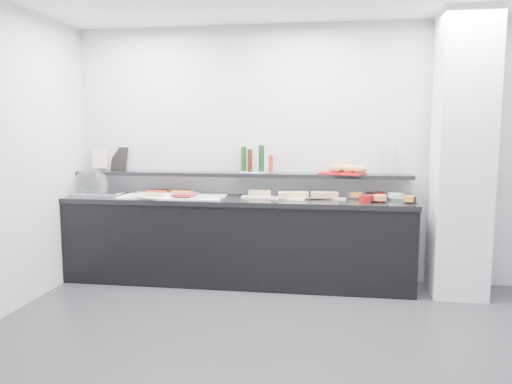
# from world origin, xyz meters

# --- Properties ---
(ground) EXTENTS (5.00, 5.00, 0.00)m
(ground) POSITION_xyz_m (0.00, 0.00, 0.00)
(ground) COLOR #2D2D30
(ground) RESTS_ON ground
(back_wall) EXTENTS (5.00, 0.02, 2.70)m
(back_wall) POSITION_xyz_m (0.00, 2.00, 1.35)
(back_wall) COLOR #B2B5BA
(back_wall) RESTS_ON ground
(column) EXTENTS (0.50, 0.50, 2.70)m
(column) POSITION_xyz_m (1.50, 1.65, 1.35)
(column) COLOR silver
(column) RESTS_ON ground
(buffet_cabinet) EXTENTS (3.60, 0.60, 0.85)m
(buffet_cabinet) POSITION_xyz_m (-0.70, 1.70, 0.42)
(buffet_cabinet) COLOR black
(buffet_cabinet) RESTS_ON ground
(counter_top) EXTENTS (3.62, 0.62, 0.05)m
(counter_top) POSITION_xyz_m (-0.70, 1.70, 0.88)
(counter_top) COLOR black
(counter_top) RESTS_ON buffet_cabinet
(wall_shelf) EXTENTS (3.60, 0.25, 0.04)m
(wall_shelf) POSITION_xyz_m (-0.70, 1.88, 1.13)
(wall_shelf) COLOR black
(wall_shelf) RESTS_ON back_wall
(cloche_base) EXTENTS (0.48, 0.33, 0.04)m
(cloche_base) POSITION_xyz_m (-2.17, 1.67, 0.92)
(cloche_base) COLOR #B3B5BA
(cloche_base) RESTS_ON counter_top
(cloche_dome) EXTENTS (0.44, 0.33, 0.34)m
(cloche_dome) POSITION_xyz_m (-2.27, 1.66, 1.03)
(cloche_dome) COLOR white
(cloche_dome) RESTS_ON cloche_base
(linen_runner) EXTENTS (1.08, 0.52, 0.01)m
(linen_runner) POSITION_xyz_m (-1.36, 1.70, 0.91)
(linen_runner) COLOR white
(linen_runner) RESTS_ON counter_top
(platter_meat_a) EXTENTS (0.33, 0.26, 0.01)m
(platter_meat_a) POSITION_xyz_m (-1.66, 1.83, 0.92)
(platter_meat_a) COLOR white
(platter_meat_a) RESTS_ON linen_runner
(food_meat_a) EXTENTS (0.25, 0.18, 0.02)m
(food_meat_a) POSITION_xyz_m (-1.60, 1.85, 0.94)
(food_meat_a) COLOR maroon
(food_meat_a) RESTS_ON platter_meat_a
(platter_salmon) EXTENTS (0.37, 0.28, 0.01)m
(platter_salmon) POSITION_xyz_m (-1.31, 1.81, 0.92)
(platter_salmon) COLOR white
(platter_salmon) RESTS_ON linen_runner
(food_salmon) EXTENTS (0.26, 0.22, 0.02)m
(food_salmon) POSITION_xyz_m (-1.31, 1.84, 0.94)
(food_salmon) COLOR orange
(food_salmon) RESTS_ON platter_salmon
(platter_cheese) EXTENTS (0.35, 0.29, 0.01)m
(platter_cheese) POSITION_xyz_m (-1.61, 1.52, 0.92)
(platter_cheese) COLOR white
(platter_cheese) RESTS_ON linen_runner
(food_cheese) EXTENTS (0.20, 0.14, 0.02)m
(food_cheese) POSITION_xyz_m (-1.53, 1.55, 0.94)
(food_cheese) COLOR tan
(food_cheese) RESTS_ON platter_cheese
(platter_meat_b) EXTENTS (0.38, 0.29, 0.01)m
(platter_meat_b) POSITION_xyz_m (-0.98, 1.60, 0.92)
(platter_meat_b) COLOR silver
(platter_meat_b) RESTS_ON linen_runner
(food_meat_b) EXTENTS (0.25, 0.16, 0.02)m
(food_meat_b) POSITION_xyz_m (-1.21, 1.56, 0.94)
(food_meat_b) COLOR maroon
(food_meat_b) RESTS_ON platter_meat_b
(sandwich_plate_left) EXTENTS (0.37, 0.18, 0.01)m
(sandwich_plate_left) POSITION_xyz_m (-0.47, 1.78, 0.91)
(sandwich_plate_left) COLOR white
(sandwich_plate_left) RESTS_ON counter_top
(sandwich_food_left) EXTENTS (0.24, 0.14, 0.06)m
(sandwich_food_left) POSITION_xyz_m (-0.47, 1.78, 0.94)
(sandwich_food_left) COLOR tan
(sandwich_food_left) RESTS_ON sandwich_plate_left
(tongs_left) EXTENTS (0.16, 0.04, 0.01)m
(tongs_left) POSITION_xyz_m (-0.55, 1.73, 0.92)
(tongs_left) COLOR #A9AAB0
(tongs_left) RESTS_ON sandwich_plate_left
(sandwich_plate_mid) EXTENTS (0.36, 0.22, 0.01)m
(sandwich_plate_mid) POSITION_xyz_m (-0.15, 1.69, 0.91)
(sandwich_plate_mid) COLOR white
(sandwich_plate_mid) RESTS_ON counter_top
(sandwich_food_mid) EXTENTS (0.31, 0.17, 0.06)m
(sandwich_food_mid) POSITION_xyz_m (-0.10, 1.70, 0.94)
(sandwich_food_mid) COLOR #D6BB70
(sandwich_food_mid) RESTS_ON sandwich_plate_mid
(tongs_mid) EXTENTS (0.15, 0.06, 0.01)m
(tongs_mid) POSITION_xyz_m (-0.16, 1.63, 0.92)
(tongs_mid) COLOR silver
(tongs_mid) RESTS_ON sandwich_plate_mid
(sandwich_plate_right) EXTENTS (0.37, 0.22, 0.01)m
(sandwich_plate_right) POSITION_xyz_m (0.27, 1.80, 0.91)
(sandwich_plate_right) COLOR silver
(sandwich_plate_right) RESTS_ON counter_top
(sandwich_food_right) EXTENTS (0.28, 0.14, 0.06)m
(sandwich_food_right) POSITION_xyz_m (0.21, 1.75, 0.94)
(sandwich_food_right) COLOR tan
(sandwich_food_right) RESTS_ON sandwich_plate_right
(tongs_right) EXTENTS (0.15, 0.07, 0.01)m
(tongs_right) POSITION_xyz_m (0.08, 1.69, 0.92)
(tongs_right) COLOR #B6B9BD
(tongs_right) RESTS_ON sandwich_plate_right
(bowl_glass_fruit) EXTENTS (0.18, 0.18, 0.07)m
(bowl_glass_fruit) POSITION_xyz_m (0.51, 1.82, 0.94)
(bowl_glass_fruit) COLOR white
(bowl_glass_fruit) RESTS_ON counter_top
(fill_glass_fruit) EXTENTS (0.16, 0.16, 0.05)m
(fill_glass_fruit) POSITION_xyz_m (0.53, 1.81, 0.95)
(fill_glass_fruit) COLOR orange
(fill_glass_fruit) RESTS_ON bowl_glass_fruit
(bowl_black_jam) EXTENTS (0.16, 0.16, 0.07)m
(bowl_black_jam) POSITION_xyz_m (0.69, 1.83, 0.94)
(bowl_black_jam) COLOR black
(bowl_black_jam) RESTS_ON counter_top
(fill_black_jam) EXTENTS (0.16, 0.16, 0.05)m
(fill_black_jam) POSITION_xyz_m (0.76, 1.85, 0.95)
(fill_black_jam) COLOR #580C11
(fill_black_jam) RESTS_ON bowl_black_jam
(bowl_glass_cream) EXTENTS (0.22, 0.22, 0.07)m
(bowl_glass_cream) POSITION_xyz_m (1.00, 1.83, 0.94)
(bowl_glass_cream) COLOR silver
(bowl_glass_cream) RESTS_ON counter_top
(fill_glass_cream) EXTENTS (0.17, 0.17, 0.05)m
(fill_glass_cream) POSITION_xyz_m (0.92, 1.81, 0.95)
(fill_glass_cream) COLOR white
(fill_glass_cream) RESTS_ON bowl_glass_cream
(bowl_red_jam) EXTENTS (0.14, 0.14, 0.07)m
(bowl_red_jam) POSITION_xyz_m (0.60, 1.57, 0.94)
(bowl_red_jam) COLOR maroon
(bowl_red_jam) RESTS_ON counter_top
(fill_red_jam) EXTENTS (0.13, 0.13, 0.05)m
(fill_red_jam) POSITION_xyz_m (0.64, 1.60, 0.95)
(fill_red_jam) COLOR #5D0D10
(fill_red_jam) RESTS_ON bowl_red_jam
(bowl_glass_salmon) EXTENTS (0.20, 0.20, 0.07)m
(bowl_glass_salmon) POSITION_xyz_m (0.94, 1.60, 0.94)
(bowl_glass_salmon) COLOR white
(bowl_glass_salmon) RESTS_ON counter_top
(fill_glass_salmon) EXTENTS (0.14, 0.14, 0.05)m
(fill_glass_salmon) POSITION_xyz_m (0.74, 1.61, 0.95)
(fill_glass_salmon) COLOR orange
(fill_glass_salmon) RESTS_ON bowl_glass_salmon
(bowl_black_fruit) EXTENTS (0.13, 0.13, 0.07)m
(bowl_black_fruit) POSITION_xyz_m (1.03, 1.58, 0.94)
(bowl_black_fruit) COLOR black
(bowl_black_fruit) RESTS_ON counter_top
(fill_black_fruit) EXTENTS (0.12, 0.12, 0.05)m
(fill_black_fruit) POSITION_xyz_m (1.02, 1.57, 0.95)
(fill_black_fruit) COLOR orange
(fill_black_fruit) RESTS_ON bowl_black_fruit
(framed_print) EXTENTS (0.22, 0.13, 0.26)m
(framed_print) POSITION_xyz_m (-2.08, 1.98, 1.28)
(framed_print) COLOR black
(framed_print) RESTS_ON wall_shelf
(print_art) EXTENTS (0.17, 0.08, 0.22)m
(print_art) POSITION_xyz_m (-2.31, 1.96, 1.28)
(print_art) COLOR #C7A68F
(print_art) RESTS_ON framed_print
(condiment_tray) EXTENTS (0.28, 0.20, 0.01)m
(condiment_tray) POSITION_xyz_m (-0.55, 1.89, 1.16)
(condiment_tray) COLOR silver
(condiment_tray) RESTS_ON wall_shelf
(bottle_green_a) EXTENTS (0.08, 0.08, 0.26)m
(bottle_green_a) POSITION_xyz_m (-0.66, 1.94, 1.29)
(bottle_green_a) COLOR #103C11
(bottle_green_a) RESTS_ON condiment_tray
(bottle_brown) EXTENTS (0.06, 0.06, 0.24)m
(bottle_brown) POSITION_xyz_m (-0.57, 1.84, 1.28)
(bottle_brown) COLOR #3C190A
(bottle_brown) RESTS_ON condiment_tray
(bottle_green_b) EXTENTS (0.07, 0.07, 0.28)m
(bottle_green_b) POSITION_xyz_m (-0.46, 1.88, 1.30)
(bottle_green_b) COLOR black
(bottle_green_b) RESTS_ON condiment_tray
(bottle_hot) EXTENTS (0.05, 0.05, 0.18)m
(bottle_hot) POSITION_xyz_m (-0.35, 1.86, 1.25)
(bottle_hot) COLOR red
(bottle_hot) RESTS_ON condiment_tray
(shaker_salt) EXTENTS (0.03, 0.03, 0.07)m
(shaker_salt) POSITION_xyz_m (-0.49, 1.92, 1.20)
(shaker_salt) COLOR white
(shaker_salt) RESTS_ON condiment_tray
(shaker_pepper) EXTENTS (0.04, 0.04, 0.07)m
(shaker_pepper) POSITION_xyz_m (-0.45, 1.88, 1.20)
(shaker_pepper) COLOR white
(shaker_pepper) RESTS_ON condiment_tray
(bread_tray) EXTENTS (0.50, 0.42, 0.02)m
(bread_tray) POSITION_xyz_m (0.39, 1.86, 1.16)
(bread_tray) COLOR maroon
(bread_tray) RESTS_ON wall_shelf
(bread_roll_nw) EXTENTS (0.17, 0.13, 0.08)m
(bread_roll_nw) POSITION_xyz_m (0.38, 1.93, 1.21)
(bread_roll_nw) COLOR #AB7441
(bread_roll_nw) RESTS_ON bread_tray
(bread_roll_n) EXTENTS (0.14, 0.09, 0.08)m
(bread_roll_n) POSITION_xyz_m (0.32, 1.93, 1.21)
(bread_roll_n) COLOR tan
(bread_roll_n) RESTS_ON bread_tray
(bread_roll_sw) EXTENTS (0.16, 0.11, 0.08)m
(bread_roll_sw) POSITION_xyz_m (0.31, 1.83, 1.21)
(bread_roll_sw) COLOR #B47544
(bread_roll_sw) RESTS_ON bread_tray
(bread_roll_s) EXTENTS (0.14, 0.11, 0.08)m
(bread_roll_s) POSITION_xyz_m (0.44, 1.82, 1.21)
(bread_roll_s) COLOR tan
(bread_roll_s) RESTS_ON bread_tray
(bread_roll_se) EXTENTS (0.15, 0.10, 0.08)m
(bread_roll_se) POSITION_xyz_m (0.56, 1.79, 1.21)
(bread_roll_se) COLOR #B99046
(bread_roll_se) RESTS_ON bread_tray
(bread_roll_midw) EXTENTS (0.14, 0.10, 0.08)m
(bread_roll_midw) POSITION_xyz_m (0.39, 1.87, 1.21)
(bread_roll_midw) COLOR #C77F4C
(bread_roll_midw) RESTS_ON bread_tray
(bread_roll_mide) EXTENTS (0.16, 0.12, 0.08)m
(bread_roll_mide) POSITION_xyz_m (0.48, 1.85, 1.21)
(bread_roll_mide) COLOR #BD8548
(bread_roll_mide) RESTS_ON bread_tray
(carafe) EXTENTS (0.13, 0.13, 0.30)m
(carafe) POSITION_xyz_m (0.86, 1.91, 1.30)
(carafe) COLOR white
(carafe) RESTS_ON wall_shelf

